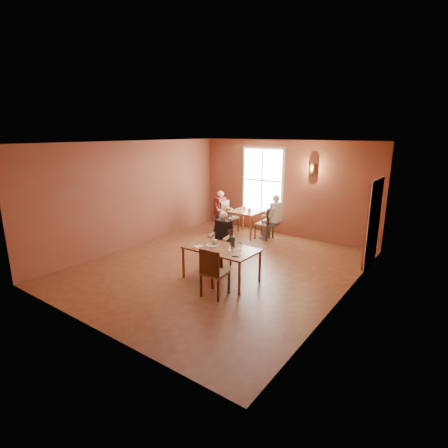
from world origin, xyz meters
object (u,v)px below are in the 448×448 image
Objects in this scene: chair_diner_main at (220,248)px; chair_empty at (215,272)px; chair_diner_maroon at (230,217)px; chair_diner_white at (264,223)px; second_table at (246,223)px; diner_white at (265,218)px; main_table at (221,264)px; diner_main at (220,242)px; diner_maroon at (229,212)px.

chair_diner_main is 1.60m from chair_empty.
chair_diner_maroon is at bearing 117.24° from chair_empty.
chair_diner_main is at bearing -174.63° from chair_diner_white.
chair_diner_main is at bearing -71.19° from second_table.
diner_white reaches higher than chair_diner_white.
chair_diner_white is at bearing 0.00° from second_table.
main_table is 1.73× the size of chair_diner_main.
chair_diner_main is at bearing -175.28° from diner_white.
chair_diner_white is (-0.25, 2.66, -0.13)m from diner_main.
second_table is 0.66m from chair_diner_white.
chair_empty is 4.65m from chair_diner_maroon.
main_table is at bearing 31.94° from chair_diner_maroon.
diner_white is at bearing -90.00° from chair_diner_white.
diner_white reaches higher than chair_diner_maroon.
chair_diner_maroon is at bearing 121.94° from main_table.
main_table is 3.57m from second_table.
chair_diner_white is (0.65, 0.00, 0.10)m from second_table.
second_table is 0.73m from diner_white.
diner_main is 2.67m from diner_white.
diner_white is 1.03× the size of diner_maroon.
chair_empty reaches higher than chair_diner_white.
diner_maroon reaches higher than chair_empty.
chair_diner_white is 0.74× the size of diner_white.
diner_white is at bearing 90.00° from chair_diner_maroon.
diner_maroon is (-2.08, 3.28, 0.29)m from main_table.
chair_diner_white is 1.30m from chair_diner_maroon.
chair_diner_main is 3.06m from chair_diner_maroon.
main_table is 1.56× the size of chair_empty.
diner_main is (-0.50, 0.62, 0.27)m from main_table.
chair_empty is at bearing -66.18° from second_table.
diner_main is at bearing 119.24° from chair_empty.
second_table is 0.88× the size of chair_diner_maroon.
chair_empty is at bearing -164.86° from diner_white.
chair_empty reaches higher than chair_diner_main.
chair_diner_main is 0.18m from diner_main.
diner_main is 3.10m from diner_maroon.
second_table is (-0.90, 2.66, -0.24)m from diner_main.
chair_diner_maroon is at bearing 90.00° from diner_white.
diner_white is at bearing 102.32° from main_table.
diner_main is at bearing -174.69° from chair_diner_white.
diner_main reaches higher than chair_empty.
main_table is 1.55× the size of chair_diner_maroon.
chair_diner_maroon is (-2.05, 3.28, 0.14)m from main_table.
chair_diner_maroon is (-1.33, 0.00, -0.16)m from diner_white.
chair_diner_white is at bearing 90.00° from diner_white.
chair_empty is (0.86, -1.32, -0.13)m from diner_main.
chair_diner_white is at bearing -84.69° from diner_main.
chair_diner_white is (-1.11, 3.98, -0.00)m from chair_empty.
chair_empty is (0.36, -0.70, 0.14)m from main_table.
diner_main is 0.97× the size of diner_maroon.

